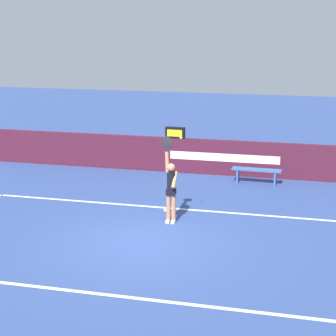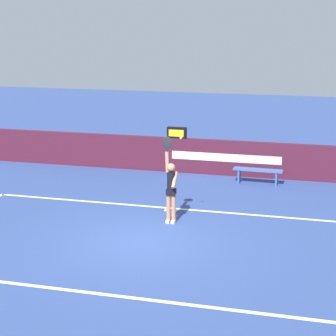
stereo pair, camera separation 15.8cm
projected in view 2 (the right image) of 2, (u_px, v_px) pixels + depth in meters
The scene contains 7 objects.
ground_plane at pixel (141, 241), 14.66m from camera, with size 60.00×60.00×0.00m, color navy.
court_lines at pixel (140, 242), 14.58m from camera, with size 10.98×5.83×0.00m.
back_wall at pixel (197, 156), 20.97m from camera, with size 16.71×0.23×1.25m.
speed_display at pixel (177, 133), 20.95m from camera, with size 0.70×0.19×0.39m.
tennis_player at pixel (171, 187), 15.80m from camera, with size 0.44×0.42×2.41m.
tennis_ball at pixel (181, 138), 15.17m from camera, with size 0.07×0.07×0.07m.
courtside_bench_near at pixel (258, 173), 19.62m from camera, with size 1.66×0.41×0.52m.
Camera 2 is at (4.12, -13.13, 5.41)m, focal length 62.73 mm.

